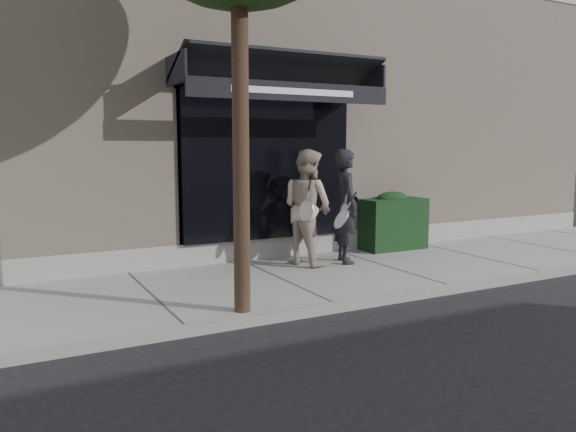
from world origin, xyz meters
TOP-DOWN VIEW (x-y plane):
  - ground at (0.00, 0.00)m, footprint 80.00×80.00m
  - sidewalk at (0.00, 0.00)m, footprint 20.00×3.00m
  - curb at (0.00, -1.55)m, footprint 20.00×0.10m
  - building_facade at (-0.01, 4.96)m, footprint 14.30×8.04m
  - hedge at (1.10, 1.25)m, footprint 1.30×0.70m
  - pedestrian_front at (-0.45, 0.57)m, footprint 0.77×0.96m
  - pedestrian_back at (-1.11, 0.76)m, footprint 0.98×1.12m

SIDE VIEW (x-z plane):
  - ground at x=0.00m, z-range 0.00..0.00m
  - sidewalk at x=0.00m, z-range 0.00..0.12m
  - curb at x=0.00m, z-range 0.00..0.14m
  - hedge at x=1.10m, z-range 0.09..1.23m
  - pedestrian_front at x=-0.45m, z-range 0.12..2.10m
  - pedestrian_back at x=-1.11m, z-range 0.12..2.09m
  - building_facade at x=-0.01m, z-range -0.08..5.56m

